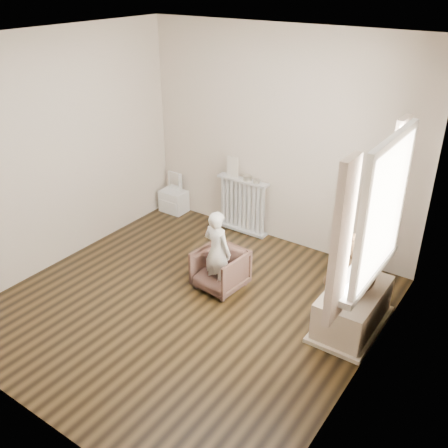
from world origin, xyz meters
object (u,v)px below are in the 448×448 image
Objects in this scene: child at (217,251)px; toy_bench at (353,309)px; plush_cat at (376,243)px; toy_vanity at (173,193)px; radiator at (242,205)px; armchair at (220,269)px; teddy_bear at (358,267)px.

toy_bench is at bearing -165.13° from child.
child is 1.66m from plush_cat.
toy_vanity is 0.62× the size of child.
toy_vanity is at bearing -178.49° from radiator.
plush_cat is at bearing -18.36° from toy_vanity.
plush_cat is (2.07, -1.10, 0.61)m from radiator.
plush_cat is at bearing 10.14° from armchair.
toy_vanity is at bearing 149.70° from armchair.
armchair is 1.67× the size of plush_cat.
radiator is at bearing 140.95° from plush_cat.
plush_cat is at bearing -22.73° from toy_bench.
child is at bearing 175.15° from plush_cat.
teddy_bear is at bearing -18.25° from toy_vanity.
radiator is at bearing 118.04° from armchair.
armchair is 0.54× the size of child.
radiator reaches higher than toy_bench.
teddy_bear is at bearing 12.88° from armchair.
armchair is 1.44m from toy_bench.
radiator is 1.49× the size of armchair.
child is 1.47m from toy_bench.
plush_cat reaches higher than armchair.
child is (0.00, -0.05, 0.25)m from armchair.
radiator is at bearing 155.68° from teddy_bear.
toy_vanity is at bearing -31.43° from child.
teddy_bear is (3.06, -1.01, 0.40)m from toy_vanity.
armchair is 0.26m from child.
armchair reaches higher than toy_bench.
radiator is 2.42m from plush_cat.
child is at bearing -37.05° from toy_vanity.
teddy_bear is (1.92, -1.04, 0.28)m from radiator.
toy_bench is 1.58× the size of teddy_bear.
toy_bench is at bearing 15.12° from teddy_bear.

